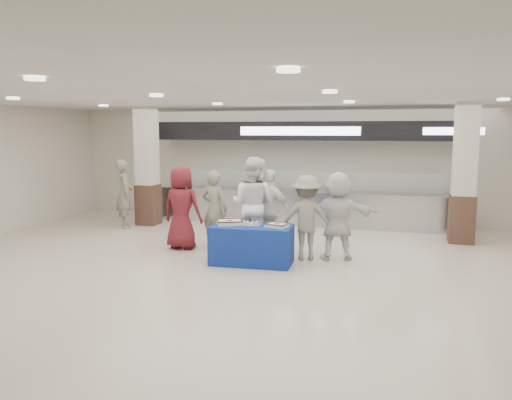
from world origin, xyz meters
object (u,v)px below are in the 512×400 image
(display_table, at_px, (252,245))
(civilian_maroon, at_px, (182,208))
(soldier_a, at_px, (215,209))
(chef_tall, at_px, (253,205))
(cupcake_tray, at_px, (250,224))
(sheet_cake_left, at_px, (230,222))
(sheet_cake_right, at_px, (277,225))
(chef_short, at_px, (270,210))
(civilian_white, at_px, (337,216))
(soldier_b, at_px, (306,218))
(soldier_bg, at_px, (124,194))

(display_table, distance_m, civilian_maroon, 2.05)
(soldier_a, bearing_deg, chef_tall, -177.62)
(cupcake_tray, xyz_separation_m, civilian_maroon, (-1.77, 0.75, 0.12))
(sheet_cake_left, xyz_separation_m, sheet_cake_right, (0.95, -0.00, -0.01))
(chef_short, xyz_separation_m, civilian_white, (1.48, -0.33, 0.01))
(soldier_b, bearing_deg, chef_tall, -23.56)
(civilian_white, height_order, soldier_bg, soldier_bg)
(sheet_cake_right, distance_m, chef_short, 1.20)
(display_table, height_order, soldier_b, soldier_b)
(sheet_cake_left, distance_m, chef_tall, 0.95)
(cupcake_tray, distance_m, civilian_white, 1.77)
(soldier_bg, bearing_deg, civilian_maroon, -161.29)
(cupcake_tray, bearing_deg, civilian_maroon, 157.10)
(soldier_a, bearing_deg, civilian_white, -173.56)
(display_table, height_order, soldier_bg, soldier_bg)
(civilian_maroon, xyz_separation_m, soldier_b, (2.77, -0.14, -0.06))
(display_table, relative_size, soldier_a, 0.91)
(cupcake_tray, height_order, soldier_bg, soldier_bg)
(sheet_cake_right, xyz_separation_m, chef_short, (-0.43, 1.11, 0.08))
(soldier_a, relative_size, civilian_white, 0.96)
(display_table, height_order, chef_tall, chef_tall)
(display_table, distance_m, soldier_a, 1.67)
(civilian_white, bearing_deg, soldier_bg, -30.97)
(civilian_maroon, bearing_deg, chef_tall, -171.17)
(soldier_a, bearing_deg, chef_short, -165.71)
(soldier_a, xyz_separation_m, soldier_b, (2.12, -0.44, -0.01))
(civilian_maroon, xyz_separation_m, soldier_a, (0.65, 0.30, -0.05))
(sheet_cake_left, distance_m, soldier_bg, 4.55)
(soldier_b, bearing_deg, soldier_a, -22.28)
(cupcake_tray, distance_m, soldier_b, 1.17)
(display_table, relative_size, chef_short, 0.88)
(chef_tall, bearing_deg, sheet_cake_right, 139.53)
(civilian_maroon, distance_m, soldier_bg, 2.98)
(soldier_a, distance_m, soldier_b, 2.17)
(soldier_a, relative_size, soldier_bg, 0.94)
(sheet_cake_left, xyz_separation_m, chef_tall, (0.21, 0.90, 0.21))
(sheet_cake_right, relative_size, civilian_maroon, 0.26)
(display_table, height_order, chef_short, chef_short)
(sheet_cake_left, relative_size, civilian_maroon, 0.33)
(sheet_cake_left, height_order, cupcake_tray, sheet_cake_left)
(display_table, xyz_separation_m, sheet_cake_left, (-0.45, 0.01, 0.43))
(sheet_cake_left, relative_size, sheet_cake_right, 1.30)
(soldier_b, height_order, civilian_white, civilian_white)
(sheet_cake_right, distance_m, cupcake_tray, 0.55)
(cupcake_tray, bearing_deg, soldier_b, 31.30)
(sheet_cake_left, bearing_deg, soldier_a, 123.95)
(civilian_white, bearing_deg, cupcake_tray, 10.92)
(sheet_cake_right, bearing_deg, soldier_bg, 152.35)
(soldier_a, distance_m, chef_tall, 0.96)
(chef_tall, bearing_deg, sheet_cake_left, 87.14)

